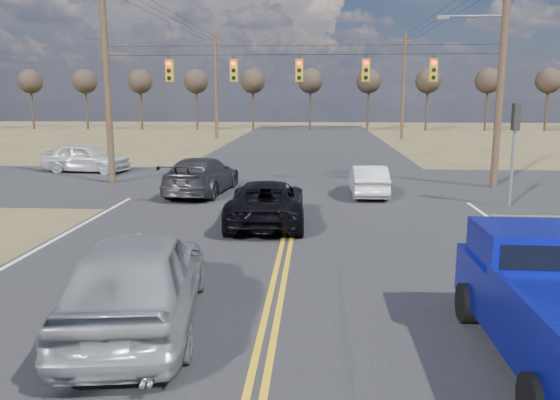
# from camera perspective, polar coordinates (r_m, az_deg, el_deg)

# --- Properties ---
(ground) EXTENTS (160.00, 160.00, 0.00)m
(ground) POSITION_cam_1_polar(r_m,az_deg,el_deg) (8.60, -2.24, -18.23)
(ground) COLOR brown
(ground) RESTS_ON ground
(road_main) EXTENTS (14.00, 120.00, 0.02)m
(road_main) POSITION_cam_1_polar(r_m,az_deg,el_deg) (17.98, 1.11, -2.58)
(road_main) COLOR #28282B
(road_main) RESTS_ON ground
(road_cross) EXTENTS (120.00, 12.00, 0.02)m
(road_cross) POSITION_cam_1_polar(r_m,az_deg,el_deg) (25.82, 1.95, 1.54)
(road_cross) COLOR #28282B
(road_cross) RESTS_ON ground
(signal_gantry) EXTENTS (19.60, 4.83, 10.00)m
(signal_gantry) POSITION_cam_1_polar(r_m,az_deg,el_deg) (25.27, 3.17, 12.86)
(signal_gantry) COLOR #473323
(signal_gantry) RESTS_ON ground
(utility_poles) EXTENTS (19.60, 58.32, 10.00)m
(utility_poles) POSITION_cam_1_polar(r_m,az_deg,el_deg) (24.50, 1.95, 13.31)
(utility_poles) COLOR #473323
(utility_poles) RESTS_ON ground
(treeline) EXTENTS (87.00, 117.80, 7.40)m
(treeline) POSITION_cam_1_polar(r_m,az_deg,el_deg) (34.47, 2.52, 13.39)
(treeline) COLOR #33261C
(treeline) RESTS_ON ground
(pickup_truck) EXTENTS (2.10, 5.17, 1.94)m
(pickup_truck) POSITION_cam_1_polar(r_m,az_deg,el_deg) (9.67, 26.64, -9.90)
(pickup_truck) COLOR black
(pickup_truck) RESTS_ON ground
(silver_suv) EXTENTS (2.92, 5.66, 1.84)m
(silver_suv) POSITION_cam_1_polar(r_m,az_deg,el_deg) (10.32, -14.57, -7.91)
(silver_suv) COLOR #9EA1A6
(silver_suv) RESTS_ON ground
(black_suv) EXTENTS (2.61, 5.32, 1.46)m
(black_suv) POSITION_cam_1_polar(r_m,az_deg,el_deg) (17.97, -1.42, -0.21)
(black_suv) COLOR black
(black_suv) RESTS_ON ground
(white_car_queue) EXTENTS (1.41, 4.02, 1.32)m
(white_car_queue) POSITION_cam_1_polar(r_m,az_deg,el_deg) (23.34, 9.20, 2.06)
(white_car_queue) COLOR silver
(white_car_queue) RESTS_ON ground
(dgrey_car_queue) EXTENTS (2.76, 5.65, 1.58)m
(dgrey_car_queue) POSITION_cam_1_polar(r_m,az_deg,el_deg) (23.73, -8.19, 2.54)
(dgrey_car_queue) COLOR #2F2F34
(dgrey_car_queue) RESTS_ON ground
(cross_car_west) EXTENTS (2.45, 4.92, 1.61)m
(cross_car_west) POSITION_cam_1_polar(r_m,az_deg,el_deg) (31.94, -19.58, 4.17)
(cross_car_west) COLOR silver
(cross_car_west) RESTS_ON ground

